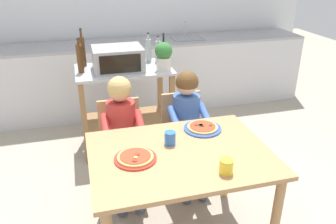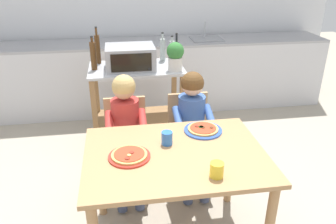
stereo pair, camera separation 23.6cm
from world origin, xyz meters
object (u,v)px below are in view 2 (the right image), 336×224
object	(u,v)px
bottle_brown_beer	(176,53)
potted_herb_plant	(175,55)
bottle_dark_olive_oil	(172,51)
bottle_squat_spirits	(163,49)
bottle_clear_vinegar	(98,49)
drinking_cup_yellow	(217,170)
dining_chair_left	(127,139)
pizza_plate_blue_rimmed	(203,130)
child_in_red_shirt	(126,126)
kitchen_island_cart	(137,95)
dining_chair_right	(189,134)
drinking_cup_blue	(167,138)
dining_table	(175,167)
pizza_plate_red_rimmed	(129,156)
toaster_oven	(130,57)
child_in_blue_striped_shirt	(193,121)
bottle_tall_green_wine	(93,55)

from	to	relation	value
bottle_brown_beer	potted_herb_plant	size ratio (longest dim) A/B	1.19
bottle_dark_olive_oil	bottle_squat_spirits	bearing A→B (deg)	154.57
bottle_clear_vinegar	drinking_cup_yellow	bearing A→B (deg)	-69.89
dining_chair_left	pizza_plate_blue_rimmed	distance (m)	0.74
child_in_red_shirt	drinking_cup_yellow	size ratio (longest dim) A/B	11.75
kitchen_island_cart	bottle_squat_spirits	world-z (taller)	bottle_squat_spirits
dining_chair_right	drinking_cup_blue	size ratio (longest dim) A/B	9.00
dining_chair_left	drinking_cup_yellow	world-z (taller)	drinking_cup_yellow
bottle_brown_beer	potted_herb_plant	world-z (taller)	bottle_brown_beer
kitchen_island_cart	bottle_dark_olive_oil	bearing A→B (deg)	21.01
bottle_clear_vinegar	drinking_cup_yellow	size ratio (longest dim) A/B	4.20
dining_chair_left	drinking_cup_blue	world-z (taller)	drinking_cup_blue
dining_table	pizza_plate_red_rimmed	world-z (taller)	pizza_plate_red_rimmed
dining_table	potted_herb_plant	bearing A→B (deg)	80.14
dining_table	dining_chair_left	distance (m)	0.76
bottle_squat_spirits	drinking_cup_yellow	bearing A→B (deg)	-88.88
bottle_brown_beer	toaster_oven	bearing A→B (deg)	-176.67
bottle_dark_olive_oil	dining_chair_left	xyz separation A→B (m)	(-0.53, -0.90, -0.50)
drinking_cup_blue	drinking_cup_yellow	size ratio (longest dim) A/B	1.01
dining_chair_right	drinking_cup_blue	xyz separation A→B (m)	(-0.28, -0.58, 0.30)
pizza_plate_blue_rimmed	dining_table	bearing A→B (deg)	-133.58
kitchen_island_cart	dining_chair_left	distance (m)	0.77
dining_chair_left	dining_table	bearing A→B (deg)	-66.98
child_in_red_shirt	child_in_blue_striped_shirt	world-z (taller)	child_in_red_shirt
toaster_oven	bottle_clear_vinegar	world-z (taller)	bottle_clear_vinegar
dining_chair_left	child_in_blue_striped_shirt	xyz separation A→B (m)	(0.54, -0.11, 0.19)
potted_herb_plant	dining_chair_right	distance (m)	0.80
pizza_plate_blue_rimmed	dining_chair_right	bearing A→B (deg)	89.99
bottle_tall_green_wine	child_in_blue_striped_shirt	xyz separation A→B (m)	(0.80, -0.85, -0.34)
bottle_squat_spirits	pizza_plate_red_rimmed	bearing A→B (deg)	-105.08
bottle_squat_spirits	drinking_cup_blue	world-z (taller)	bottle_squat_spirits
bottle_clear_vinegar	child_in_blue_striped_shirt	size ratio (longest dim) A/B	0.36
bottle_squat_spirits	child_in_blue_striped_shirt	size ratio (longest dim) A/B	0.29
bottle_clear_vinegar	pizza_plate_red_rimmed	xyz separation A→B (m)	(0.22, -1.64, -0.27)
kitchen_island_cart	drinking_cup_yellow	bearing A→B (deg)	-79.08
bottle_dark_olive_oil	kitchen_island_cart	bearing A→B (deg)	-158.99
dining_table	drinking_cup_blue	size ratio (longest dim) A/B	12.80
potted_herb_plant	child_in_blue_striped_shirt	size ratio (longest dim) A/B	0.26
pizza_plate_blue_rimmed	potted_herb_plant	bearing A→B (deg)	91.35
bottle_brown_beer	potted_herb_plant	bearing A→B (deg)	-104.33
child_in_blue_striped_shirt	bottle_tall_green_wine	bearing A→B (deg)	133.21
toaster_oven	dining_chair_right	distance (m)	0.98
dining_chair_right	child_in_red_shirt	distance (m)	0.59
potted_herb_plant	drinking_cup_yellow	distance (m)	1.59
child_in_blue_striped_shirt	pizza_plate_blue_rimmed	xyz separation A→B (m)	(-0.00, -0.32, 0.08)
bottle_squat_spirits	dining_table	bearing A→B (deg)	-95.27
bottle_dark_olive_oil	dining_chair_right	size ratio (longest dim) A/B	0.33
bottle_squat_spirits	bottle_clear_vinegar	xyz separation A→B (m)	(-0.67, 0.00, 0.03)
drinking_cup_blue	bottle_dark_olive_oil	bearing A→B (deg)	79.30
toaster_oven	bottle_brown_beer	bearing A→B (deg)	3.33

